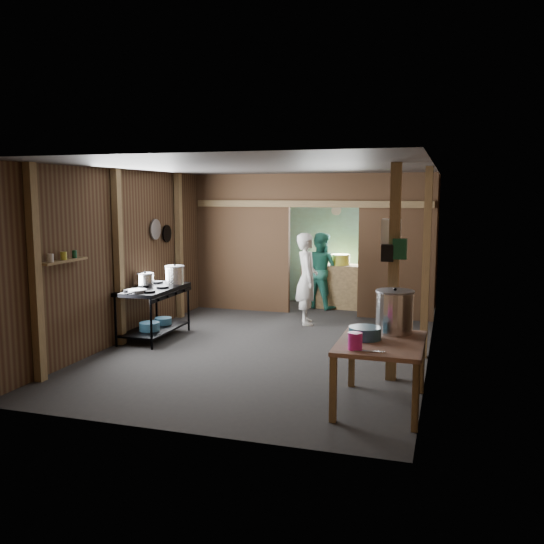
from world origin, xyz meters
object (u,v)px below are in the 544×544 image
(prep_table, at_px, (380,374))
(pink_bucket, at_px, (355,341))
(yellow_tub, at_px, (340,260))
(cook, at_px, (307,279))
(stove_pot_large, at_px, (175,275))
(gas_range, at_px, (154,313))
(stock_pot, at_px, (394,313))

(prep_table, relative_size, pink_bucket, 7.04)
(yellow_tub, bearing_deg, cook, -99.94)
(stove_pot_large, distance_m, pink_bucket, 4.32)
(gas_range, bearing_deg, prep_table, -27.48)
(yellow_tub, bearing_deg, gas_range, -125.17)
(stock_pot, bearing_deg, pink_bucket, -109.99)
(stove_pot_large, relative_size, stock_pot, 0.64)
(stove_pot_large, bearing_deg, pink_bucket, -39.56)
(stock_pot, relative_size, pink_bucket, 2.89)
(stock_pot, distance_m, pink_bucket, 0.89)
(pink_bucket, bearing_deg, stock_pot, 70.01)
(gas_range, xyz_separation_m, cook, (2.03, 1.68, 0.39))
(prep_table, height_order, stove_pot_large, stove_pot_large)
(stove_pot_large, bearing_deg, gas_range, -112.79)
(stove_pot_large, relative_size, yellow_tub, 0.85)
(stove_pot_large, distance_m, cook, 2.26)
(prep_table, relative_size, yellow_tub, 3.21)
(prep_table, xyz_separation_m, stove_pot_large, (-3.54, 2.33, 0.58))
(prep_table, relative_size, stove_pot_large, 3.80)
(stove_pot_large, bearing_deg, yellow_tub, 53.33)
(stock_pot, distance_m, yellow_tub, 5.03)
(pink_bucket, xyz_separation_m, yellow_tub, (-1.19, 5.63, 0.16))
(stock_pot, bearing_deg, cook, 119.02)
(prep_table, xyz_separation_m, yellow_tub, (-1.40, 5.21, 0.60))
(stove_pot_large, distance_m, yellow_tub, 3.58)
(stove_pot_large, relative_size, pink_bucket, 1.85)
(cook, bearing_deg, stove_pot_large, 104.64)
(stove_pot_large, height_order, pink_bucket, stove_pot_large)
(prep_table, height_order, stock_pot, stock_pot)
(gas_range, bearing_deg, stock_pot, -21.79)
(gas_range, bearing_deg, yellow_tub, 54.83)
(pink_bucket, bearing_deg, stove_pot_large, 140.44)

